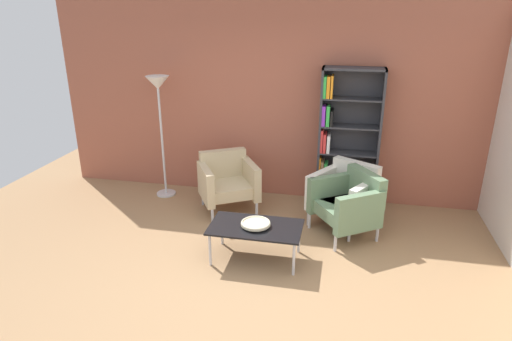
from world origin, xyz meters
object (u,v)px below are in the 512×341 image
at_px(armchair_spare_guest, 349,203).
at_px(coffee_table_low, 256,229).
at_px(armchair_corner_red, 346,194).
at_px(floor_lamp_torchiere, 159,97).
at_px(bookshelf_tall, 343,140).
at_px(decorative_bowl, 256,223).
at_px(armchair_by_bookshelf, 227,181).

bearing_deg(armchair_spare_guest, coffee_table_low, -85.79).
bearing_deg(armchair_corner_red, armchair_spare_guest, -49.77).
relative_size(coffee_table_low, floor_lamp_torchiere, 0.57).
bearing_deg(floor_lamp_torchiere, bookshelf_tall, 4.63).
relative_size(coffee_table_low, decorative_bowl, 3.12).
distance_m(coffee_table_low, armchair_corner_red, 1.41).
xyz_separation_m(decorative_bowl, armchair_spare_guest, (0.98, 0.79, -0.02)).
xyz_separation_m(armchair_corner_red, floor_lamp_torchiere, (-2.60, 0.39, 1.03)).
xyz_separation_m(armchair_spare_guest, armchair_corner_red, (-0.04, 0.27, 0.00)).
xyz_separation_m(armchair_by_bookshelf, floor_lamp_torchiere, (-1.03, 0.28, 1.03)).
distance_m(decorative_bowl, armchair_by_bookshelf, 1.33).
height_order(coffee_table_low, armchair_corner_red, armchair_corner_red).
height_order(armchair_by_bookshelf, floor_lamp_torchiere, floor_lamp_torchiere).
height_order(bookshelf_tall, armchair_corner_red, bookshelf_tall).
bearing_deg(armchair_by_bookshelf, coffee_table_low, -91.76).
relative_size(armchair_by_bookshelf, floor_lamp_torchiere, 0.54).
xyz_separation_m(decorative_bowl, armchair_corner_red, (0.93, 1.06, -0.02)).
bearing_deg(floor_lamp_torchiere, armchair_by_bookshelf, -15.46).
relative_size(bookshelf_tall, decorative_bowl, 5.94).
distance_m(armchair_by_bookshelf, floor_lamp_torchiere, 1.49).
distance_m(armchair_spare_guest, armchair_corner_red, 0.27).
distance_m(bookshelf_tall, coffee_table_low, 1.94).
height_order(coffee_table_low, armchair_spare_guest, armchair_spare_guest).
bearing_deg(floor_lamp_torchiere, decorative_bowl, -41.02).
height_order(decorative_bowl, floor_lamp_torchiere, floor_lamp_torchiere).
bearing_deg(armchair_corner_red, decorative_bowl, -100.49).
bearing_deg(armchair_by_bookshelf, bookshelf_tall, -12.29).
bearing_deg(coffee_table_low, bookshelf_tall, 62.73).
xyz_separation_m(bookshelf_tall, armchair_by_bookshelf, (-1.49, -0.49, -0.51)).
bearing_deg(armchair_spare_guest, armchair_corner_red, 154.63).
xyz_separation_m(armchair_by_bookshelf, armchair_corner_red, (1.57, -0.11, 0.00)).
distance_m(bookshelf_tall, decorative_bowl, 1.93).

